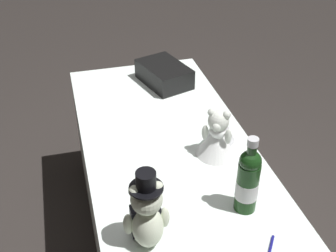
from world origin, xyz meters
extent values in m
plane|color=#2D2826|center=(0.00, 0.00, 0.00)|extent=(12.00, 12.00, 0.00)
cube|color=white|center=(0.00, 0.00, 0.35)|extent=(1.65, 0.75, 0.70)
ellipsoid|color=beige|center=(-0.53, 0.21, 0.78)|extent=(0.12, 0.11, 0.16)
cube|color=black|center=(-0.50, 0.21, 0.78)|extent=(0.05, 0.10, 0.12)
sphere|color=beige|center=(-0.53, 0.21, 0.91)|extent=(0.10, 0.10, 0.10)
sphere|color=beige|center=(-0.48, 0.21, 0.90)|extent=(0.04, 0.04, 0.04)
sphere|color=beige|center=(-0.53, 0.17, 0.95)|extent=(0.04, 0.04, 0.04)
sphere|color=beige|center=(-0.53, 0.25, 0.95)|extent=(0.04, 0.04, 0.04)
ellipsoid|color=beige|center=(-0.51, 0.15, 0.79)|extent=(0.04, 0.04, 0.09)
ellipsoid|color=beige|center=(-0.51, 0.27, 0.79)|extent=(0.04, 0.04, 0.09)
sphere|color=beige|center=(-0.47, 0.18, 0.73)|extent=(0.05, 0.05, 0.05)
sphere|color=beige|center=(-0.47, 0.24, 0.73)|extent=(0.05, 0.05, 0.05)
cylinder|color=black|center=(-0.53, 0.21, 0.95)|extent=(0.11, 0.11, 0.01)
cylinder|color=black|center=(-0.53, 0.21, 0.99)|extent=(0.06, 0.06, 0.06)
cone|color=white|center=(-0.12, -0.19, 0.77)|extent=(0.18, 0.18, 0.13)
ellipsoid|color=white|center=(-0.12, -0.19, 0.82)|extent=(0.08, 0.07, 0.06)
sphere|color=silver|center=(-0.12, -0.19, 0.87)|extent=(0.09, 0.09, 0.09)
sphere|color=silver|center=(-0.15, -0.17, 0.87)|extent=(0.04, 0.04, 0.04)
sphere|color=silver|center=(-0.10, -0.16, 0.91)|extent=(0.03, 0.03, 0.03)
sphere|color=silver|center=(-0.13, -0.21, 0.91)|extent=(0.03, 0.03, 0.03)
ellipsoid|color=silver|center=(-0.11, -0.13, 0.82)|extent=(0.03, 0.03, 0.07)
ellipsoid|color=silver|center=(-0.16, -0.22, 0.82)|extent=(0.03, 0.03, 0.07)
cone|color=white|center=(-0.08, -0.21, 0.81)|extent=(0.19, 0.19, 0.14)
cylinder|color=#163914|center=(-0.46, -0.17, 0.81)|extent=(0.08, 0.08, 0.21)
sphere|color=#163914|center=(-0.46, -0.17, 0.92)|extent=(0.08, 0.08, 0.08)
cylinder|color=#163914|center=(-0.46, -0.17, 0.97)|extent=(0.03, 0.03, 0.08)
cylinder|color=silver|center=(-0.46, -0.17, 1.01)|extent=(0.04, 0.04, 0.03)
cylinder|color=silver|center=(-0.46, -0.17, 0.80)|extent=(0.08, 0.08, 0.07)
cylinder|color=navy|center=(-0.67, -0.18, 0.71)|extent=(0.11, 0.08, 0.01)
cube|color=black|center=(0.56, -0.13, 0.76)|extent=(0.35, 0.29, 0.11)
cube|color=#B7B7BF|center=(0.53, -0.22, 0.76)|extent=(0.04, 0.02, 0.03)
camera|label=1|loc=(-1.53, 0.40, 1.88)|focal=46.86mm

